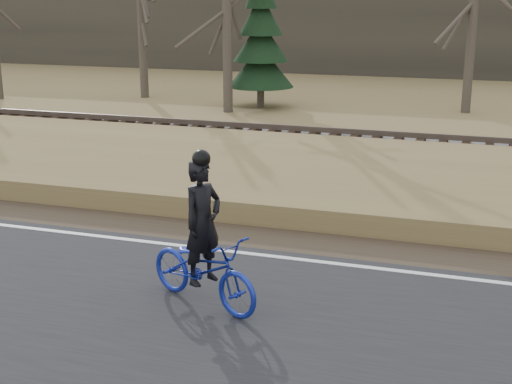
% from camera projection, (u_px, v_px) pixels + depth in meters
% --- Properties ---
extents(ground, '(120.00, 120.00, 0.00)m').
position_uv_depth(ground, '(228.00, 259.00, 12.30)').
color(ground, olive).
rests_on(ground, ground).
extents(road, '(120.00, 6.00, 0.06)m').
position_uv_depth(road, '(167.00, 318.00, 10.01)').
color(road, black).
rests_on(road, ground).
extents(edge_line, '(120.00, 0.12, 0.01)m').
position_uv_depth(edge_line, '(232.00, 252.00, 12.47)').
color(edge_line, silver).
rests_on(edge_line, road).
extents(shoulder, '(120.00, 1.60, 0.04)m').
position_uv_depth(shoulder, '(250.00, 236.00, 13.40)').
color(shoulder, '#473A2B').
rests_on(shoulder, ground).
extents(embankment, '(120.00, 5.00, 0.44)m').
position_uv_depth(embankment, '(292.00, 186.00, 16.09)').
color(embankment, olive).
rests_on(embankment, ground).
extents(ballast, '(120.00, 3.00, 0.45)m').
position_uv_depth(ballast, '(328.00, 151.00, 19.56)').
color(ballast, slate).
rests_on(ballast, ground).
extents(railroad, '(120.00, 2.40, 0.29)m').
position_uv_depth(railroad, '(329.00, 140.00, 19.48)').
color(railroad, black).
rests_on(railroad, ballast).
extents(treeline_backdrop, '(120.00, 4.00, 6.00)m').
position_uv_depth(treeline_backdrop, '(417.00, 19.00, 38.94)').
color(treeline_backdrop, '#383328').
rests_on(treeline_backdrop, ground).
extents(cyclist, '(2.17, 1.49, 2.30)m').
position_uv_depth(cyclist, '(203.00, 257.00, 10.21)').
color(cyclist, navy).
rests_on(cyclist, road).
extents(bare_tree_left, '(0.36, 0.36, 7.26)m').
position_uv_depth(bare_tree_left, '(141.00, 11.00, 29.99)').
color(bare_tree_left, '#4E4539').
rests_on(bare_tree_left, ground).
extents(bare_tree_near_left, '(0.36, 0.36, 7.98)m').
position_uv_depth(bare_tree_near_left, '(227.00, 4.00, 26.15)').
color(bare_tree_near_left, '#4E4539').
rests_on(bare_tree_near_left, ground).
extents(conifer, '(2.60, 2.60, 5.40)m').
position_uv_depth(conifer, '(261.00, 42.00, 27.63)').
color(conifer, '#4E4539').
rests_on(conifer, ground).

